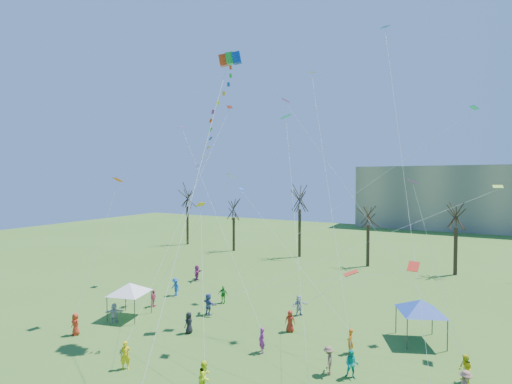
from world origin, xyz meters
The scene contains 7 objects.
distant_building centered at (22.00, 82.00, 7.50)m, with size 60.00×14.00×15.00m, color gray.
bare_tree_row centered at (-0.42, 35.71, 7.17)m, with size 68.23×8.33×11.38m.
big_box_kite centered at (-3.50, 7.00, 16.39)m, with size 2.60×7.13×22.30m.
canopy_tent_white centered at (-12.14, 6.24, 2.52)m, with size 3.86×3.86×2.98m.
canopy_tent_blue centered at (10.16, 12.83, 2.61)m, with size 3.82×3.82×3.09m.
festival_crowd centered at (-1.70, 7.76, 0.86)m, with size 27.50×19.23×1.86m.
small_kites_aloft centered at (0.04, 11.44, 12.94)m, with size 31.42×20.97×33.84m.
Camera 1 is at (11.50, -15.36, 11.80)m, focal length 25.00 mm.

